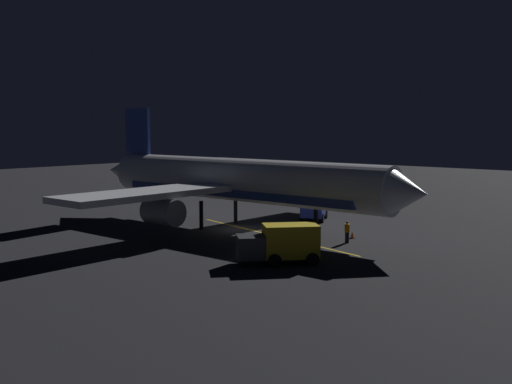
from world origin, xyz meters
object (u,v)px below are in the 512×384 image
Objects in this scene: traffic_cone_near_left at (308,244)px; traffic_cone_under_wing at (311,246)px; airliner at (234,182)px; baggage_truck at (282,244)px; ground_crew_worker at (347,232)px; traffic_cone_near_right at (352,235)px; catering_truck at (315,206)px.

traffic_cone_near_left and traffic_cone_under_wing have the same top height.
airliner is 67.07× the size of traffic_cone_under_wing.
traffic_cone_under_wing is (0.41, 0.57, 0.00)m from traffic_cone_near_left.
ground_crew_worker is at bearing -175.99° from baggage_truck.
baggage_truck reaches higher than ground_crew_worker.
traffic_cone_near_right is at bearing -159.59° from ground_crew_worker.
traffic_cone_near_right is (-1.95, -0.73, -0.64)m from ground_crew_worker.
traffic_cone_near_left is at bearing 33.44° from catering_truck.
ground_crew_worker is at bearing 94.64° from airliner.
ground_crew_worker is at bearing 169.57° from traffic_cone_under_wing.
ground_crew_worker is (-9.04, -0.63, -0.43)m from baggage_truck.
baggage_truck is 3.12× the size of ground_crew_worker.
airliner is at bearing -13.80° from catering_truck.
airliner reaches higher than catering_truck.
traffic_cone_near_right is at bearing 52.47° from catering_truck.
traffic_cone_near_left is (11.78, 7.78, -1.05)m from catering_truck.
catering_truck is 10.56m from traffic_cone_near_right.
traffic_cone_under_wing is at bearing 74.69° from airliner.
baggage_truck is 9.08m from ground_crew_worker.
catering_truck reaches higher than ground_crew_worker.
baggage_truck is 11.13m from traffic_cone_near_right.
catering_truck is at bearing -145.57° from traffic_cone_under_wing.
traffic_cone_near_right is at bearing -179.79° from traffic_cone_under_wing.
catering_truck is (-9.28, 2.28, -2.95)m from airliner.
catering_truck is 14.81m from traffic_cone_under_wing.
ground_crew_worker reaches higher than traffic_cone_near_left.
baggage_truck is 19.92m from catering_truck.
traffic_cone_near_left and traffic_cone_near_right have the same top height.
airliner reaches higher than traffic_cone_near_right.
traffic_cone_near_left is at bearing 76.02° from airliner.
airliner is 10.00m from catering_truck.
traffic_cone_near_left is (2.50, 10.06, -4.00)m from airliner.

